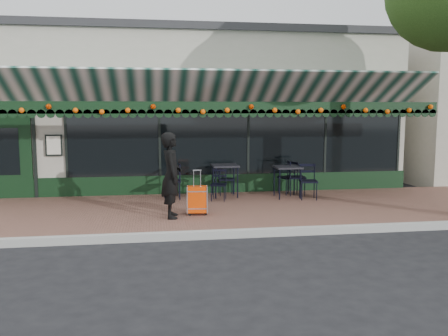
{
  "coord_description": "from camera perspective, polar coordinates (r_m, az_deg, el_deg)",
  "views": [
    {
      "loc": [
        -1.19,
        -8.71,
        2.43
      ],
      "look_at": [
        0.37,
        1.6,
        1.12
      ],
      "focal_mm": 38.0,
      "sensor_mm": 36.0,
      "label": 1
    }
  ],
  "objects": [
    {
      "name": "sidewalk",
      "position": [
        11.03,
        -2.23,
        -5.2
      ],
      "size": [
        18.0,
        4.0,
        0.15
      ],
      "primitive_type": "cube",
      "color": "brown",
      "rests_on": "ground"
    },
    {
      "name": "cafe_table_a",
      "position": [
        12.3,
        7.63,
        -0.17
      ],
      "size": [
        0.66,
        0.66,
        0.81
      ],
      "color": "black",
      "rests_on": "sidewalk"
    },
    {
      "name": "chair_b_left",
      "position": [
        12.08,
        -6.28,
        -1.59
      ],
      "size": [
        0.46,
        0.46,
        0.91
      ],
      "primitive_type": null,
      "rotation": [
        0.0,
        0.0,
        -1.58
      ],
      "color": "black",
      "rests_on": "sidewalk"
    },
    {
      "name": "chair_b_front",
      "position": [
        11.83,
        -0.65,
        -2.05
      ],
      "size": [
        0.48,
        0.48,
        0.78
      ],
      "primitive_type": null,
      "rotation": [
        0.0,
        0.0,
        -0.28
      ],
      "color": "black",
      "rests_on": "sidewalk"
    },
    {
      "name": "chair_a_front",
      "position": [
        12.17,
        10.11,
        -1.62
      ],
      "size": [
        0.52,
        0.52,
        0.9
      ],
      "primitive_type": null,
      "rotation": [
        0.0,
        0.0,
        -0.16
      ],
      "color": "black",
      "rests_on": "sidewalk"
    },
    {
      "name": "cafe_table_b",
      "position": [
        12.33,
        0.12,
        0.01
      ],
      "size": [
        0.68,
        0.68,
        0.84
      ],
      "color": "black",
      "rests_on": "sidewalk"
    },
    {
      "name": "woman",
      "position": [
        9.96,
        -6.35,
        -0.88
      ],
      "size": [
        0.43,
        0.66,
        1.8
      ],
      "primitive_type": "imported",
      "rotation": [
        0.0,
        0.0,
        1.58
      ],
      "color": "black",
      "rests_on": "sidewalk"
    },
    {
      "name": "chair_a_right",
      "position": [
        12.72,
        8.7,
        -1.16
      ],
      "size": [
        0.51,
        0.51,
        0.93
      ],
      "primitive_type": null,
      "rotation": [
        0.0,
        0.0,
        1.46
      ],
      "color": "black",
      "rests_on": "sidewalk"
    },
    {
      "name": "ground",
      "position": [
        9.12,
        -0.81,
        -8.31
      ],
      "size": [
        80.0,
        80.0,
        0.0
      ],
      "primitive_type": "plane",
      "color": "black",
      "rests_on": "ground"
    },
    {
      "name": "chair_b_right",
      "position": [
        12.6,
        0.23,
        -1.39
      ],
      "size": [
        0.43,
        0.43,
        0.82
      ],
      "primitive_type": null,
      "rotation": [
        0.0,
        0.0,
        1.53
      ],
      "color": "black",
      "rests_on": "sidewalk"
    },
    {
      "name": "chair_a_left",
      "position": [
        12.84,
        7.68,
        -1.17
      ],
      "size": [
        0.57,
        0.57,
        0.88
      ],
      "primitive_type": null,
      "rotation": [
        0.0,
        0.0,
        -1.21
      ],
      "color": "black",
      "rests_on": "sidewalk"
    },
    {
      "name": "suitcase",
      "position": [
        10.26,
        -3.24,
        -3.85
      ],
      "size": [
        0.45,
        0.28,
        0.97
      ],
      "rotation": [
        0.0,
        0.0,
        -0.09
      ],
      "color": "#E13D07",
      "rests_on": "sidewalk"
    },
    {
      "name": "restaurant_building",
      "position": [
        16.59,
        -4.52,
        6.56
      ],
      "size": [
        12.0,
        9.6,
        4.5
      ],
      "color": "#A4A18E",
      "rests_on": "ground"
    },
    {
      "name": "curb",
      "position": [
        9.03,
        -0.75,
        -7.98
      ],
      "size": [
        18.0,
        0.16,
        0.15
      ],
      "primitive_type": "cube",
      "color": "#9E9E99",
      "rests_on": "ground"
    }
  ]
}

